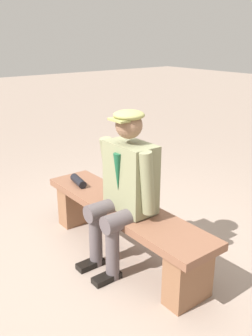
% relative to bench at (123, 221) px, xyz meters
% --- Properties ---
extents(ground_plane, '(30.00, 30.00, 0.00)m').
position_rel_bench_xyz_m(ground_plane, '(0.00, 0.00, -0.33)').
color(ground_plane, gray).
extents(bench, '(1.88, 0.43, 0.48)m').
position_rel_bench_xyz_m(bench, '(0.00, 0.00, 0.00)').
color(bench, brown).
rests_on(bench, ground).
extents(seated_man, '(0.61, 0.58, 1.32)m').
position_rel_bench_xyz_m(seated_man, '(-0.10, 0.06, 0.40)').
color(seated_man, gray).
rests_on(seated_man, ground).
extents(rolled_magazine, '(0.25, 0.12, 0.08)m').
position_rel_bench_xyz_m(rolled_magazine, '(0.63, 0.06, 0.19)').
color(rolled_magazine, black).
rests_on(rolled_magazine, bench).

